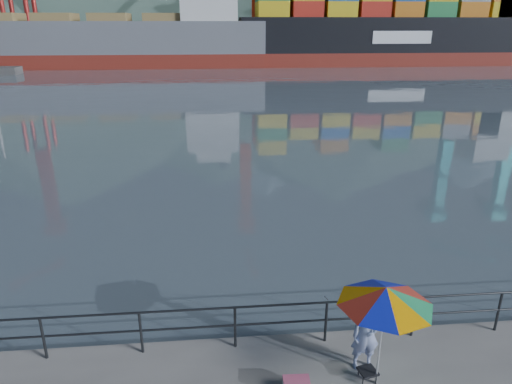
% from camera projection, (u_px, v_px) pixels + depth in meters
% --- Properties ---
extents(harbor_water, '(500.00, 280.00, 0.00)m').
position_uv_depth(harbor_water, '(216.00, 48.00, 129.88)').
color(harbor_water, slate).
rests_on(harbor_water, ground).
extents(far_dock, '(200.00, 40.00, 0.40)m').
position_uv_depth(far_dock, '(265.00, 57.00, 96.22)').
color(far_dock, '#514F4C').
rests_on(far_dock, ground).
extents(guardrail, '(22.00, 0.06, 1.03)m').
position_uv_depth(guardrail, '(281.00, 324.00, 9.92)').
color(guardrail, '#2D3033').
rests_on(guardrail, ground).
extents(container_stacks, '(58.00, 8.40, 7.80)m').
position_uv_depth(container_stacks, '(377.00, 42.00, 98.28)').
color(container_stacks, orange).
rests_on(container_stacks, ground).
extents(fisherman, '(0.60, 0.40, 1.62)m').
position_uv_depth(fisherman, '(366.00, 334.00, 9.15)').
color(fisherman, '#374F98').
rests_on(fisherman, ground).
extents(beach_umbrella, '(1.93, 1.93, 2.18)m').
position_uv_depth(beach_umbrella, '(386.00, 296.00, 8.31)').
color(beach_umbrella, white).
rests_on(beach_umbrella, ground).
extents(folding_stool, '(0.40, 0.40, 0.22)m').
position_uv_depth(folding_stool, '(367.00, 374.00, 9.04)').
color(folding_stool, black).
rests_on(folding_stool, ground).
extents(fishing_rod, '(0.51, 1.49, 1.10)m').
position_uv_depth(fishing_rod, '(324.00, 332.00, 10.47)').
color(fishing_rod, black).
rests_on(fishing_rod, ground).
extents(bulk_carrier, '(49.21, 8.52, 14.50)m').
position_uv_depth(bulk_carrier, '(126.00, 40.00, 74.88)').
color(bulk_carrier, maroon).
rests_on(bulk_carrier, ground).
extents(container_ship, '(52.94, 8.82, 18.10)m').
position_uv_depth(container_ship, '(402.00, 28.00, 78.86)').
color(container_ship, maroon).
rests_on(container_ship, ground).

